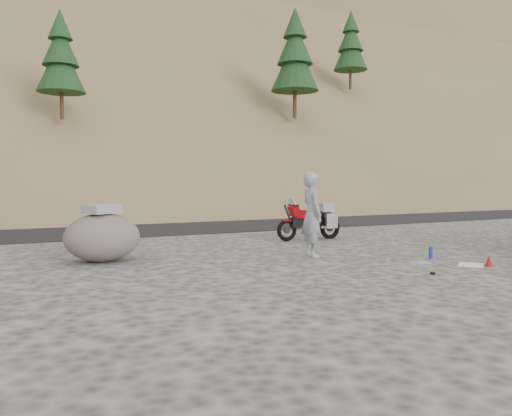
{
  "coord_description": "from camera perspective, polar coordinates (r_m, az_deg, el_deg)",
  "views": [
    {
      "loc": [
        -6.17,
        -8.56,
        1.63
      ],
      "look_at": [
        -1.08,
        1.59,
        1.0
      ],
      "focal_mm": 35.0,
      "sensor_mm": 36.0,
      "label": 1
    }
  ],
  "objects": [
    {
      "name": "ground",
      "position": [
        10.68,
        9.1,
        -5.65
      ],
      "size": [
        140.0,
        140.0,
        0.0
      ],
      "primitive_type": "plane",
      "color": "#3F3D3A",
      "rests_on": "ground"
    },
    {
      "name": "road",
      "position": [
        18.68,
        -7.23,
        -1.86
      ],
      "size": [
        120.0,
        7.0,
        0.05
      ],
      "primitive_type": "cube",
      "color": "black",
      "rests_on": "ground"
    },
    {
      "name": "hillside",
      "position": [
        50.7,
        -19.79,
        13.73
      ],
      "size": [
        120.0,
        73.0,
        46.72
      ],
      "color": "brown",
      "rests_on": "ground"
    },
    {
      "name": "motorcycle",
      "position": [
        13.77,
        6.42,
        -1.52
      ],
      "size": [
        1.99,
        0.58,
        1.19
      ],
      "rotation": [
        0.0,
        0.0,
        -0.01
      ],
      "color": "black",
      "rests_on": "ground"
    },
    {
      "name": "man",
      "position": [
        10.79,
        6.38,
        -5.53
      ],
      "size": [
        0.54,
        0.72,
        1.81
      ],
      "primitive_type": "imported",
      "rotation": [
        0.0,
        0.0,
        1.41
      ],
      "color": "gray",
      "rests_on": "ground"
    },
    {
      "name": "boulder",
      "position": [
        10.46,
        -17.17,
        -3.15
      ],
      "size": [
        1.81,
        1.66,
        1.15
      ],
      "rotation": [
        0.0,
        0.0,
        0.31
      ],
      "color": "#57504A",
      "rests_on": "ground"
    },
    {
      "name": "gear_white_cloth",
      "position": [
        10.48,
        23.36,
        -5.99
      ],
      "size": [
        0.66,
        0.65,
        0.02
      ],
      "primitive_type": "cube",
      "rotation": [
        0.0,
        0.0,
        0.69
      ],
      "color": "white",
      "rests_on": "ground"
    },
    {
      "name": "gear_bottle",
      "position": [
        11.08,
        19.35,
        -4.85
      ],
      "size": [
        0.1,
        0.1,
        0.23
      ],
      "primitive_type": "cylinder",
      "rotation": [
        0.0,
        0.0,
        -0.19
      ],
      "color": "#1B2CA6",
      "rests_on": "ground"
    },
    {
      "name": "gear_funnel",
      "position": [
        10.49,
        25.08,
        -5.5
      ],
      "size": [
        0.2,
        0.2,
        0.2
      ],
      "primitive_type": "cone",
      "rotation": [
        0.0,
        0.0,
        0.31
      ],
      "color": "#A90F0B",
      "rests_on": "ground"
    },
    {
      "name": "gear_glove_b",
      "position": [
        9.25,
        19.54,
        -7.05
      ],
      "size": [
        0.13,
        0.13,
        0.03
      ],
      "primitive_type": "cube",
      "rotation": [
        0.0,
        0.0,
        0.82
      ],
      "color": "black",
      "rests_on": "ground"
    },
    {
      "name": "gear_blue_cloth",
      "position": [
        10.44,
        18.48,
        -5.94
      ],
      "size": [
        0.32,
        0.26,
        0.01
      ],
      "primitive_type": "cube",
      "rotation": [
        0.0,
        0.0,
        -0.16
      ],
      "color": "#81A1C8",
      "rests_on": "ground"
    }
  ]
}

